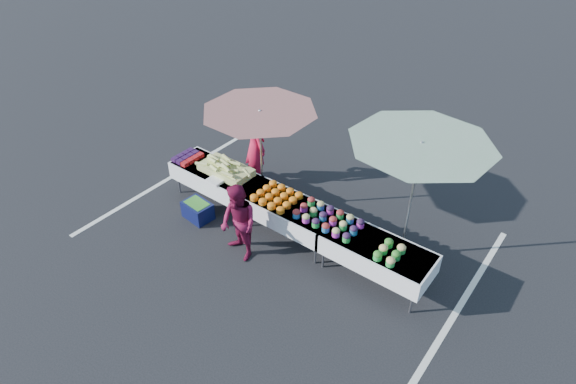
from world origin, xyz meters
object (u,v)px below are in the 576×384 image
Objects in this scene: table_center at (288,211)px; umbrella_left at (260,120)px; vendor at (255,146)px; customer at (239,223)px; table_left at (216,176)px; table_right at (376,253)px; storage_bin at (198,210)px; umbrella_right at (420,154)px.

table_center is 0.68× the size of umbrella_left.
vendor is 2.35m from customer.
table_right is at bearing 0.00° from table_left.
storage_bin is at bearing -81.86° from table_left.
table_left is 1.00× the size of table_right.
storage_bin is at bearing -126.24° from umbrella_left.
table_left is 0.66× the size of umbrella_right.
umbrella_left is at bearing 171.69° from table_right.
table_left is 4.10m from umbrella_right.
umbrella_left is at bearing 59.33° from storage_bin.
umbrella_left reaches higher than table_center.
customer is 2.49× the size of storage_bin.
vendor is 0.60× the size of umbrella_right.
table_right is 1.73m from umbrella_right.
table_center is 3.18× the size of storage_bin.
table_right is 1.27× the size of customer.
table_right is at bearing 0.00° from table_center.
umbrella_left is at bearing 156.89° from table_center.
storage_bin is at bearing -174.74° from customer.
umbrella_right reaches higher than umbrella_left.
table_center is at bearing 180.00° from table_right.
table_left is 1.73m from customer.
customer is (1.30, -1.95, -0.12)m from vendor.
storage_bin is (-3.51, -0.65, -0.40)m from table_right.
umbrella_left is at bearing 160.40° from vendor.
customer is at bearing -110.51° from table_center.
table_center is 1.00m from customer.
umbrella_right reaches higher than table_center.
table_left is 1.27× the size of customer.
umbrella_left reaches higher than storage_bin.
storage_bin is (-1.71, -0.65, -0.40)m from table_center.
umbrella_right is at bearing 7.98° from umbrella_left.
vendor is at bearing 176.32° from umbrella_right.
table_right is at bearing 40.03° from customer.
table_left reaches higher than storage_bin.
umbrella_left is 4.67× the size of storage_bin.
table_right is 3.60m from vendor.
table_center is 1.10× the size of vendor.
table_left is 1.66m from umbrella_left.
table_center is at bearing 0.00° from table_left.
customer is 1.89m from umbrella_left.
umbrella_left is 0.97× the size of umbrella_right.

